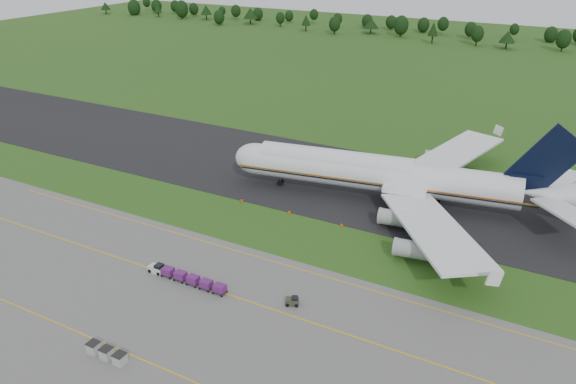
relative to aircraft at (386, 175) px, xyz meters
The scene contains 10 objects.
ground 26.61m from the aircraft, 117.00° to the right, with size 600.00×600.00×0.00m, color #274F17.
apron 58.62m from the aircraft, 101.65° to the right, with size 300.00×52.00×0.06m, color #63625E.
taxiway 14.02m from the aircraft, 157.53° to the left, with size 300.00×40.00×0.08m, color black.
apron_markings 51.80m from the aircraft, 103.23° to the right, with size 300.00×30.20×0.01m.
tree_line 198.21m from the aircraft, 91.22° to the left, with size 527.01×21.77×11.94m.
aircraft is the anchor object (origin of this frame).
baggage_train 49.26m from the aircraft, 111.98° to the right, with size 15.33×1.63×1.56m.
utility_cart 42.94m from the aircraft, 89.88° to the right, with size 2.33×1.90×1.11m.
uld_row 67.30m from the aircraft, 104.18° to the right, with size 6.37×1.57×1.56m.
edge_markers 18.92m from the aircraft, 120.15° to the right, with size 35.24×0.30×0.60m.
Camera 1 is at (45.21, -82.66, 52.55)m, focal length 35.00 mm.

